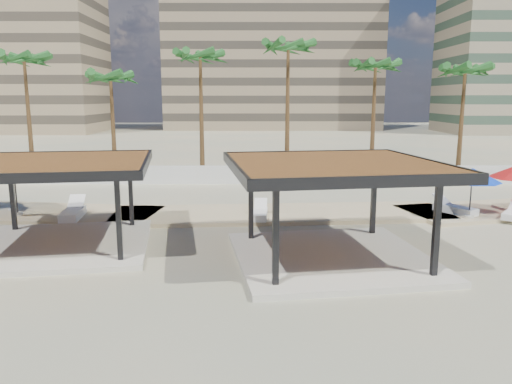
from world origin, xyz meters
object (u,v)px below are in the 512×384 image
at_px(pavilion_west, 59,196).
at_px(pavilion_central, 333,202).
at_px(lounger_c, 454,209).
at_px(lounger_a, 73,213).
at_px(lounger_b, 260,214).

bearing_deg(pavilion_west, pavilion_central, -17.40).
height_order(pavilion_west, lounger_c, pavilion_west).
xyz_separation_m(pavilion_central, lounger_a, (-10.99, 5.57, -1.69)).
distance_m(pavilion_central, lounger_c, 9.57).
height_order(pavilion_central, lounger_c, pavilion_central).
xyz_separation_m(pavilion_central, lounger_b, (-2.43, 5.56, -1.72)).
relative_size(pavilion_central, lounger_b, 3.98).
height_order(lounger_a, lounger_b, lounger_a).
xyz_separation_m(lounger_a, lounger_c, (17.84, 0.90, -0.02)).
xyz_separation_m(pavilion_west, lounger_b, (7.51, 4.08, -1.63)).
relative_size(pavilion_central, pavilion_west, 1.04).
bearing_deg(lounger_b, lounger_a, 93.21).
bearing_deg(lounger_a, lounger_c, -93.57).
distance_m(pavilion_west, lounger_a, 4.51).
bearing_deg(pavilion_central, lounger_a, 144.50).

